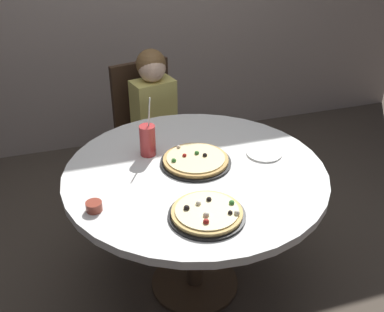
% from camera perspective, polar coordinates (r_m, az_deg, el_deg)
% --- Properties ---
extents(ground_plane, '(8.00, 8.00, 0.00)m').
position_cam_1_polar(ground_plane, '(2.71, 0.33, -15.28)').
color(ground_plane, '#4C4238').
extents(dining_table, '(1.26, 1.26, 0.75)m').
position_cam_1_polar(dining_table, '(2.29, 0.38, -3.68)').
color(dining_table, white).
rests_on(dining_table, ground_plane).
extents(chair_wooden, '(0.48, 0.48, 0.95)m').
position_cam_1_polar(chair_wooden, '(3.15, -5.40, 3.67)').
color(chair_wooden, '#382619').
rests_on(chair_wooden, ground_plane).
extents(diner_child, '(0.33, 0.43, 1.08)m').
position_cam_1_polar(diner_child, '(3.02, -3.91, 1.55)').
color(diner_child, '#3F4766').
rests_on(diner_child, ground_plane).
extents(pizza_veggie, '(0.35, 0.35, 0.05)m').
position_cam_1_polar(pizza_veggie, '(2.28, 0.45, -0.55)').
color(pizza_veggie, black).
rests_on(pizza_veggie, dining_table).
extents(pizza_cheese, '(0.32, 0.32, 0.05)m').
position_cam_1_polar(pizza_cheese, '(1.93, 1.85, -7.00)').
color(pizza_cheese, black).
rests_on(pizza_cheese, dining_table).
extents(soda_cup, '(0.08, 0.08, 0.31)m').
position_cam_1_polar(soda_cup, '(2.34, -5.44, 1.94)').
color(soda_cup, '#B73333').
rests_on(soda_cup, dining_table).
extents(sauce_bowl, '(0.07, 0.07, 0.04)m').
position_cam_1_polar(sauce_bowl, '(2.00, -11.89, -6.05)').
color(sauce_bowl, brown).
rests_on(sauce_bowl, dining_table).
extents(plate_small, '(0.18, 0.18, 0.01)m').
position_cam_1_polar(plate_small, '(2.39, 8.80, 0.33)').
color(plate_small, white).
rests_on(plate_small, dining_table).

